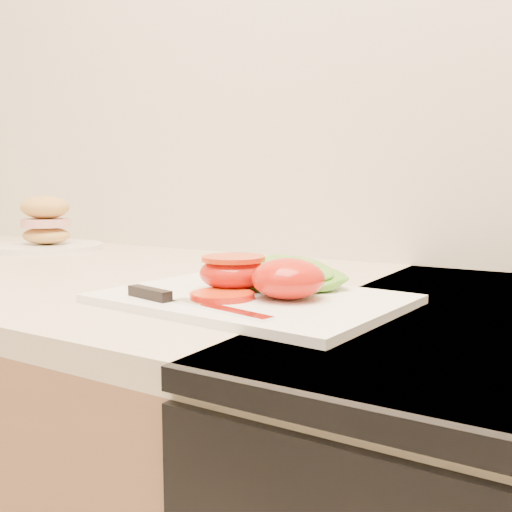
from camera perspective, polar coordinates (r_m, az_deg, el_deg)
The scene contains 8 objects.
cutting_board at distance 0.68m, azimuth -0.45°, elevation -4.30°, with size 0.34×0.24×0.01m, color white.
tomato_half_dome at distance 0.65m, azimuth 3.23°, elevation -2.26°, with size 0.08×0.08×0.05m, color red.
tomato_half_cut at distance 0.70m, azimuth -2.26°, elevation -1.55°, with size 0.08×0.08×0.04m.
tomato_slice_0 at distance 0.65m, azimuth -3.39°, elevation -3.94°, with size 0.07×0.07×0.01m, color #CA3E13.
lettuce_leaf_0 at distance 0.74m, azimuth 1.96°, elevation -1.74°, with size 0.17×0.11×0.03m, color #67B42F.
lettuce_leaf_1 at distance 0.72m, azimuth 4.95°, elevation -2.28°, with size 0.11×0.08×0.02m, color #67B42F.
knife at distance 0.63m, azimuth -8.03°, elevation -4.29°, with size 0.21×0.05×0.01m.
sandwich_plate at distance 1.32m, azimuth -20.25°, elevation 2.41°, with size 0.24×0.24×0.12m.
Camera 1 is at (0.45, 1.02, 1.07)m, focal length 40.00 mm.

